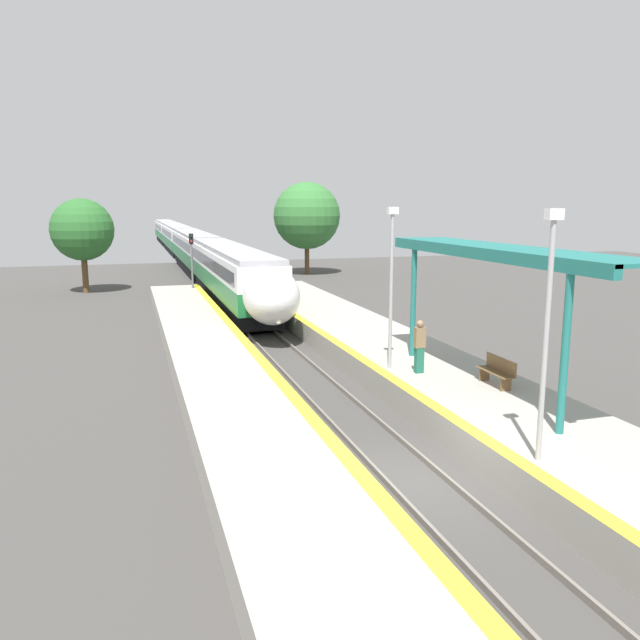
# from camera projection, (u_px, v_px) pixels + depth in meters

# --- Properties ---
(ground_plane) EXTENTS (120.00, 120.00, 0.00)m
(ground_plane) POSITION_uv_depth(u_px,v_px,m) (415.00, 481.00, 14.88)
(ground_plane) COLOR #423F3D
(rail_left) EXTENTS (0.08, 90.00, 0.15)m
(rail_left) POSITION_uv_depth(u_px,v_px,m) (387.00, 482.00, 14.66)
(rail_left) COLOR slate
(rail_left) RESTS_ON ground_plane
(rail_right) EXTENTS (0.08, 90.00, 0.15)m
(rail_right) POSITION_uv_depth(u_px,v_px,m) (442.00, 474.00, 15.08)
(rail_right) COLOR slate
(rail_right) RESTS_ON ground_plane
(train) EXTENTS (2.74, 92.56, 3.85)m
(train) POSITION_uv_depth(u_px,v_px,m) (185.00, 243.00, 70.80)
(train) COLOR black
(train) RESTS_ON ground_plane
(platform_right) EXTENTS (4.39, 64.00, 0.91)m
(platform_right) POSITION_uv_depth(u_px,v_px,m) (551.00, 446.00, 15.90)
(platform_right) COLOR #9E998E
(platform_right) RESTS_ON ground_plane
(platform_left) EXTENTS (3.31, 64.00, 0.91)m
(platform_left) POSITION_uv_depth(u_px,v_px,m) (282.00, 481.00, 13.86)
(platform_left) COLOR #9E998E
(platform_left) RESTS_ON ground_plane
(platform_bench) EXTENTS (0.44, 1.61, 0.89)m
(platform_bench) POSITION_uv_depth(u_px,v_px,m) (497.00, 371.00, 19.55)
(platform_bench) COLOR brown
(platform_bench) RESTS_ON platform_right
(person_waiting) EXTENTS (0.36, 0.24, 1.81)m
(person_waiting) POSITION_uv_depth(u_px,v_px,m) (420.00, 345.00, 20.93)
(person_waiting) COLOR #1E604C
(person_waiting) RESTS_ON platform_right
(railway_signal) EXTENTS (0.28, 0.28, 4.59)m
(railway_signal) POSITION_uv_depth(u_px,v_px,m) (192.00, 260.00, 42.22)
(railway_signal) COLOR #59595E
(railway_signal) RESTS_ON ground_plane
(lamppost_near) EXTENTS (0.36, 0.20, 5.53)m
(lamppost_near) POSITION_uv_depth(u_px,v_px,m) (547.00, 321.00, 13.31)
(lamppost_near) COLOR #9E9EA3
(lamppost_near) RESTS_ON platform_right
(lamppost_mid) EXTENTS (0.36, 0.20, 5.53)m
(lamppost_mid) POSITION_uv_depth(u_px,v_px,m) (391.00, 278.00, 21.13)
(lamppost_mid) COLOR #9E9EA3
(lamppost_mid) RESTS_ON platform_right
(station_canopy) EXTENTS (2.02, 11.50, 4.35)m
(station_canopy) POSITION_uv_depth(u_px,v_px,m) (493.00, 256.00, 18.95)
(station_canopy) COLOR #1E6B66
(station_canopy) RESTS_ON platform_right
(background_tree_left) EXTENTS (4.56, 4.56, 6.97)m
(background_tree_left) POSITION_uv_depth(u_px,v_px,m) (82.00, 230.00, 45.89)
(background_tree_left) COLOR brown
(background_tree_left) RESTS_ON ground_plane
(background_tree_right) EXTENTS (6.23, 6.23, 8.59)m
(background_tree_right) POSITION_uv_depth(u_px,v_px,m) (307.00, 216.00, 58.16)
(background_tree_right) COLOR brown
(background_tree_right) RESTS_ON ground_plane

